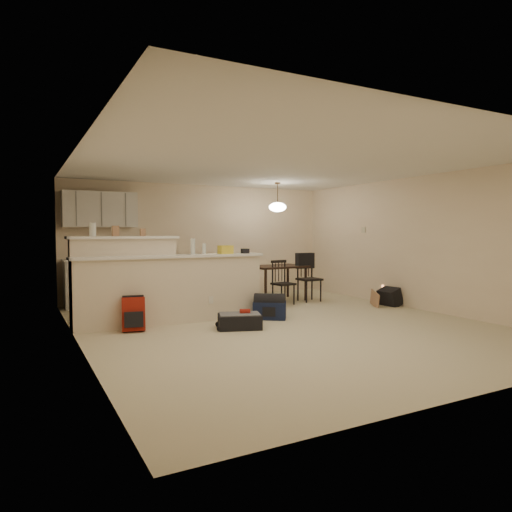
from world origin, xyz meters
TOP-DOWN VIEW (x-y plane):
  - room at (0.00, 0.00)m, footprint 7.00×7.02m
  - breakfast_bar at (-1.76, 0.98)m, footprint 3.08×0.58m
  - upper_cabinets at (-2.20, 3.32)m, footprint 1.40×0.34m
  - kitchen_counter at (-2.00, 3.19)m, footprint 1.80×0.60m
  - thermostat at (2.98, 1.55)m, footprint 0.02×0.12m
  - jar at (-2.66, 1.12)m, footprint 0.10×0.10m
  - cereal_box at (-2.33, 1.12)m, footprint 0.10×0.07m
  - small_box at (-1.91, 1.12)m, footprint 0.08×0.06m
  - bottle_a at (-1.15, 0.90)m, footprint 0.07×0.07m
  - bottle_b at (-0.96, 0.90)m, footprint 0.06×0.06m
  - bag_lump at (-0.57, 0.90)m, footprint 0.22×0.18m
  - pouch at (-0.21, 0.90)m, footprint 0.12×0.10m
  - dining_table at (1.22, 2.22)m, footprint 1.26×0.90m
  - pendant_lamp at (1.22, 2.22)m, footprint 0.36×0.36m
  - dining_chair_near at (1.05, 1.70)m, footprint 0.43×0.41m
  - dining_chair_far at (1.75, 1.80)m, footprint 0.44×0.42m
  - suitcase at (-0.73, 0.03)m, footprint 0.74×0.60m
  - red_backpack at (-2.18, 0.61)m, footprint 0.36×0.26m
  - navy_duffel at (0.04, 0.48)m, footprint 0.61×0.55m
  - black_daypack at (2.82, 0.57)m, footprint 0.31×0.41m
  - cardboard_sheet at (2.47, 0.61)m, footprint 0.15×0.38m

SIDE VIEW (x-z plane):
  - suitcase at x=-0.73m, z-range 0.00..0.21m
  - navy_duffel at x=0.04m, z-range 0.00..0.29m
  - cardboard_sheet at x=2.47m, z-range 0.00..0.30m
  - black_daypack at x=2.82m, z-range 0.00..0.34m
  - red_backpack at x=-2.18m, z-range 0.00..0.49m
  - dining_chair_near at x=1.05m, z-range 0.00..0.88m
  - kitchen_counter at x=-2.00m, z-range 0.00..0.90m
  - dining_chair_far at x=1.75m, z-range 0.00..0.99m
  - breakfast_bar at x=-1.76m, z-range -0.09..1.30m
  - dining_table at x=1.22m, z-range 0.28..1.03m
  - pouch at x=-0.21m, z-range 1.09..1.17m
  - bag_lump at x=-0.57m, z-range 1.09..1.23m
  - bottle_b at x=-0.96m, z-range 1.09..1.27m
  - bottle_a at x=-1.15m, z-range 1.09..1.35m
  - room at x=0.00m, z-range 0.00..2.50m
  - small_box at x=-1.91m, z-range 1.39..1.51m
  - cereal_box at x=-2.33m, z-range 1.39..1.55m
  - jar at x=-2.66m, z-range 1.39..1.59m
  - thermostat at x=2.98m, z-range 1.44..1.56m
  - upper_cabinets at x=-2.20m, z-range 1.55..2.25m
  - pendant_lamp at x=1.22m, z-range 1.68..2.30m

